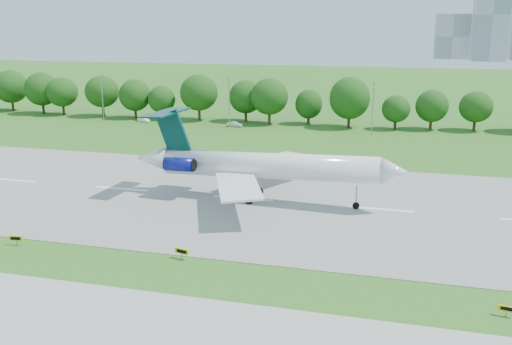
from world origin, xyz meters
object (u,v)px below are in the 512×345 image
object	(u,v)px
airliner	(255,164)
taxi_sign_left	(16,238)
service_vehicle_a	(144,120)
service_vehicle_b	(235,124)

from	to	relation	value
airliner	taxi_sign_left	bearing A→B (deg)	-129.15
service_vehicle_a	service_vehicle_b	size ratio (longest dim) A/B	0.89
airliner	service_vehicle_a	xyz separation A→B (m)	(-46.22, 58.98, -4.83)
airliner	service_vehicle_b	xyz separation A→B (m)	(-20.77, 58.15, -4.73)
service_vehicle_a	service_vehicle_b	world-z (taller)	service_vehicle_b
airliner	service_vehicle_b	bearing A→B (deg)	113.19
airliner	service_vehicle_a	size ratio (longest dim) A/B	11.41
taxi_sign_left	service_vehicle_a	xyz separation A→B (m)	(-23.68, 83.41, -0.25)
airliner	service_vehicle_b	size ratio (longest dim) A/B	10.13
taxi_sign_left	service_vehicle_a	size ratio (longest dim) A/B	0.45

